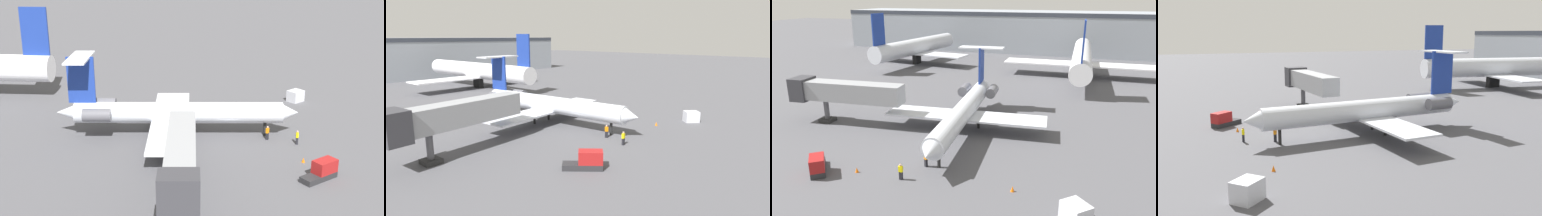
% 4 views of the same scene
% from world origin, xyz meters
% --- Properties ---
extents(ground_plane, '(400.00, 400.00, 0.10)m').
position_xyz_m(ground_plane, '(0.00, 0.00, -0.05)').
color(ground_plane, '#4C4C51').
extents(regional_jet, '(21.55, 28.94, 9.69)m').
position_xyz_m(regional_jet, '(-0.42, 6.97, 3.02)').
color(regional_jet, silver).
rests_on(regional_jet, ground_plane).
extents(jet_bridge, '(16.50, 4.28, 6.25)m').
position_xyz_m(jet_bridge, '(-17.67, 3.76, 4.56)').
color(jet_bridge, gray).
rests_on(jet_bridge, ground_plane).
extents(ground_crew_marshaller, '(0.48, 0.43, 1.69)m').
position_xyz_m(ground_crew_marshaller, '(-0.81, -4.67, 0.86)').
color(ground_crew_marshaller, black).
rests_on(ground_crew_marshaller, ground_plane).
extents(ground_crew_loader, '(0.40, 0.27, 1.69)m').
position_xyz_m(ground_crew_loader, '(-1.94, -8.01, 0.86)').
color(ground_crew_loader, black).
rests_on(ground_crew_loader, ground_plane).
extents(baggage_tug_lead, '(3.63, 3.97, 1.90)m').
position_xyz_m(baggage_tug_lead, '(-10.63, -9.50, 0.84)').
color(baggage_tug_lead, '#262628').
rests_on(baggage_tug_lead, ground_plane).
extents(cargo_container_uld, '(2.69, 2.69, 1.63)m').
position_xyz_m(cargo_container_uld, '(14.50, -9.55, 0.82)').
color(cargo_container_uld, silver).
rests_on(cargo_container_uld, ground_plane).
extents(traffic_cone_near, '(0.36, 0.36, 0.55)m').
position_xyz_m(traffic_cone_near, '(8.84, -6.66, 0.28)').
color(traffic_cone_near, orange).
rests_on(traffic_cone_near, ground_plane).
extents(traffic_cone_mid, '(0.36, 0.36, 0.55)m').
position_xyz_m(traffic_cone_mid, '(-6.93, -8.17, 0.28)').
color(traffic_cone_mid, orange).
rests_on(traffic_cone_mid, ground_plane).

